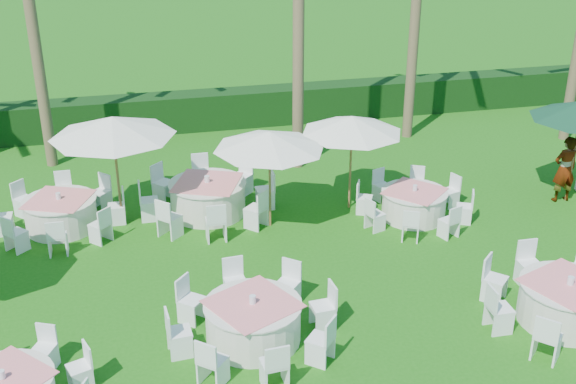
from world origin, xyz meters
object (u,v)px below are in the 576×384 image
banquet_table_d (61,213)px  staff_person (565,169)px  banquet_table_c (567,302)px  umbrella_d (352,124)px  umbrella_b (269,140)px  umbrella_c (112,127)px  banquet_table_e (208,197)px  banquet_table_b (253,321)px  banquet_table_f (414,203)px

banquet_table_d → staff_person: 12.82m
banquet_table_c → umbrella_d: bearing=113.4°
umbrella_b → staff_person: size_ratio=1.49×
umbrella_b → umbrella_c: size_ratio=0.90×
banquet_table_e → staff_person: 9.26m
staff_person → umbrella_c: bearing=-8.1°
banquet_table_c → banquet_table_d: bearing=146.7°
umbrella_c → banquet_table_b: bearing=-67.6°
banquet_table_b → banquet_table_e: 5.56m
banquet_table_b → umbrella_d: umbrella_d is taller
banquet_table_c → banquet_table_e: banquet_table_e is taller
umbrella_b → umbrella_c: 3.68m
banquet_table_d → umbrella_c: 2.56m
umbrella_c → banquet_table_d: bearing=176.4°
banquet_table_e → staff_person: size_ratio=1.90×
banquet_table_d → umbrella_b: size_ratio=1.14×
banquet_table_f → umbrella_b: size_ratio=1.05×
banquet_table_e → umbrella_b: (1.39, -1.04, 1.78)m
umbrella_b → staff_person: 7.88m
banquet_table_c → banquet_table_f: (-1.12, 4.92, -0.05)m
banquet_table_c → umbrella_b: (-4.71, 5.31, 1.80)m
banquet_table_b → banquet_table_c: banquet_table_c is taller
banquet_table_d → staff_person: (12.73, -1.41, 0.49)m
umbrella_b → staff_person: bearing=-2.7°
staff_person → umbrella_b: bearing=-4.1°
banquet_table_d → umbrella_b: (4.97, -1.05, 1.83)m
banquet_table_f → umbrella_c: size_ratio=0.95×
banquet_table_d → umbrella_c: umbrella_c is taller
banquet_table_d → umbrella_c: bearing=-3.6°
umbrella_c → umbrella_d: size_ratio=1.16×
banquet_table_b → banquet_table_e: (-0.10, 5.56, 0.03)m
banquet_table_b → umbrella_c: bearing=112.4°
banquet_table_f → umbrella_d: umbrella_d is taller
banquet_table_e → staff_person: bearing=-8.7°
banquet_table_c → umbrella_d: size_ratio=1.27×
banquet_table_c → umbrella_c: size_ratio=1.10×
banquet_table_e → umbrella_b: size_ratio=1.27×
banquet_table_d → umbrella_b: bearing=-11.9°
banquet_table_d → banquet_table_e: 3.59m
umbrella_b → umbrella_d: (2.19, 0.52, 0.04)m
banquet_table_d → staff_person: size_ratio=1.71×
banquet_table_e → umbrella_c: 3.00m
banquet_table_e → umbrella_c: bearing=-177.8°
banquet_table_c → staff_person: staff_person is taller
banquet_table_e → umbrella_c: size_ratio=1.15×
banquet_table_f → umbrella_b: umbrella_b is taller
banquet_table_b → banquet_table_c: (6.00, -0.79, 0.01)m
umbrella_c → banquet_table_e: bearing=2.2°
banquet_table_f → umbrella_d: size_ratio=1.10×
umbrella_d → staff_person: bearing=-9.0°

